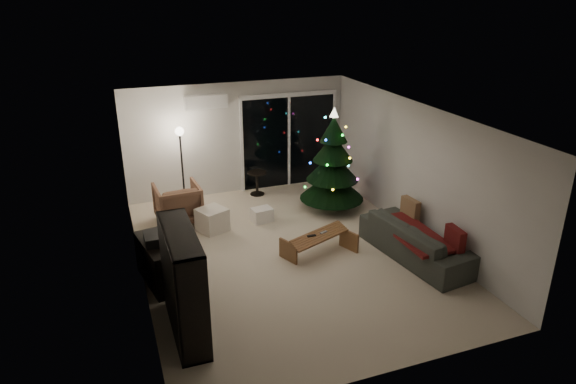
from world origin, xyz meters
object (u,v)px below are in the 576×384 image
Objects in this scene: armchair at (178,203)px; coffee_table at (319,245)px; sofa at (417,240)px; christmas_tree at (333,160)px; bookshelf at (169,286)px; media_cabinet at (159,263)px.

coffee_table is at bearing 129.44° from armchair.
christmas_tree reaches higher than sofa.
coffee_table is (2.09, -2.24, -0.20)m from armchair.
christmas_tree is (3.79, 3.11, 0.33)m from bookshelf.
coffee_table is at bearing -11.65° from media_cabinet.
sofa is at bearing -78.18° from christmas_tree.
christmas_tree reaches higher than coffee_table.
bookshelf is 4.92m from christmas_tree.
coffee_table is (2.74, -0.05, -0.16)m from media_cabinet.
armchair reaches higher than sofa.
christmas_tree reaches higher than bookshelf.
bookshelf is 3.11m from coffee_table.
sofa is 1.03× the size of christmas_tree.
bookshelf reaches higher than media_cabinet.
bookshelf is 1.45m from media_cabinet.
sofa is at bearing 22.41° from bookshelf.
christmas_tree is (-0.51, 2.42, 0.76)m from sofa.
bookshelf is at bearing 76.19° from armchair.
christmas_tree is (3.14, -0.48, 0.69)m from armchair.
sofa is 1.70m from coffee_table.
sofa is 2.59m from christmas_tree.
coffee_table is 2.24m from christmas_tree.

